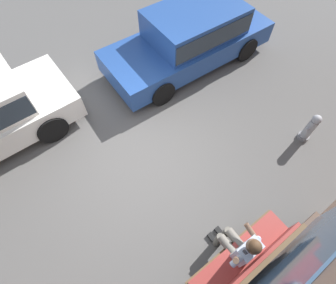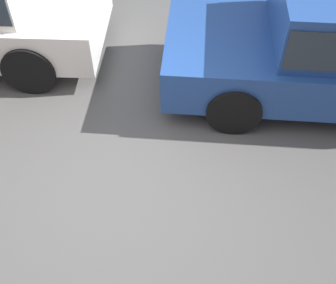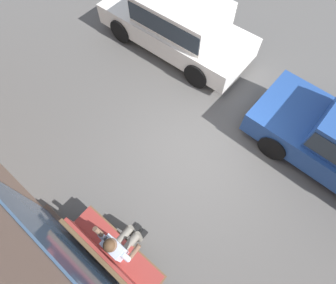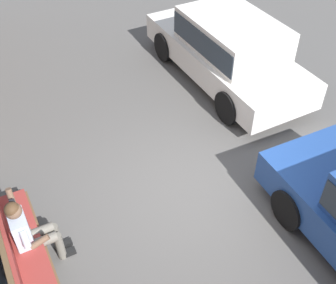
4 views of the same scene
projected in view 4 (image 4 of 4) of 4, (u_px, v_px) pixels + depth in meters
name	position (u px, v px, depth m)	size (l,w,h in m)	color
ground_plane	(190.00, 189.00, 7.31)	(60.00, 60.00, 0.00)	#565451
bench	(15.00, 242.00, 5.80)	(1.96, 0.55, 1.02)	brown
person_on_phone	(30.00, 231.00, 5.78)	(0.73, 0.74, 1.36)	#6B665B
parked_car_mid	(228.00, 47.00, 9.29)	(4.47, 1.90, 1.54)	white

